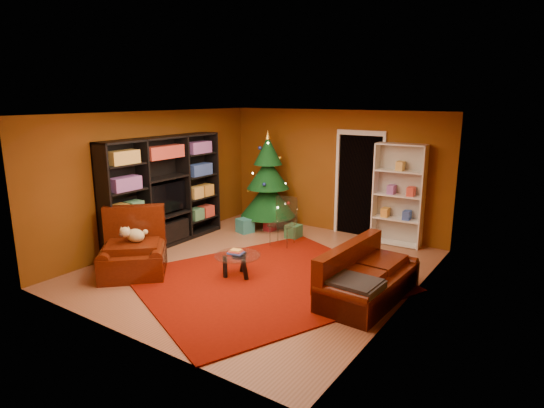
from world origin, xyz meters
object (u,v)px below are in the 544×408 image
Objects in this scene: rug at (266,281)px; gift_box_green at (293,231)px; gift_box_teal at (245,225)px; acrylic_chair at (282,224)px; sofa at (370,273)px; dog at (136,236)px; coffee_table at (238,266)px; christmas_tree at (268,181)px; media_unit at (164,192)px; white_bookshelf at (398,195)px; gift_box_red at (270,226)px; armchair at (133,249)px.

rug is 13.35× the size of gift_box_green.
acrylic_chair is (1.15, -0.30, 0.28)m from gift_box_teal.
acrylic_chair is (-2.34, 1.31, 0.04)m from sofa.
dog reaches higher than gift_box_teal.
christmas_tree is at bearing 115.00° from coffee_table.
gift_box_teal is at bearing 45.03° from dog.
gift_box_green is (0.90, -0.37, -0.92)m from christmas_tree.
media_unit reaches higher than sofa.
coffee_table is (2.23, -0.55, -0.87)m from media_unit.
christmas_tree is at bearing 42.31° from dog.
white_bookshelf reaches higher than coffee_table.
rug is at bearing -55.95° from christmas_tree.
media_unit is at bearing 91.27° from sofa.
gift_box_red is at bearing 123.31° from rug.
media_unit is at bearing 73.87° from armchair.
white_bookshelf reaches higher than armchair.
white_bookshelf is at bearing 8.39° from dog.
white_bookshelf is 1.85× the size of armchair.
sofa is (2.42, -1.86, 0.26)m from gift_box_green.
christmas_tree is 7.17× the size of gift_box_teal.
christmas_tree is at bearing 157.53° from gift_box_green.
media_unit reaches higher than white_bookshelf.
gift_box_teal reaches higher than gift_box_red.
gift_box_green is 2.22m from white_bookshelf.
christmas_tree reaches higher than armchair.
rug is at bearing -74.16° from acrylic_chair.
gift_box_red is 3.74m from sofa.
coffee_table is at bearing -13.86° from armchair.
white_bookshelf reaches higher than gift_box_green.
sofa reaches higher than gift_box_green.
christmas_tree is 3.58m from armchair.
acrylic_chair is (1.95, 1.21, -0.63)m from media_unit.
armchair is 1.28× the size of acrylic_chair.
christmas_tree reaches higher than dog.
sofa is 2.47× the size of coffee_table.
gift_box_teal reaches higher than rug.
rug is 4.35× the size of acrylic_chair.
gift_box_green is 3.37m from armchair.
christmas_tree is at bearing 58.77° from sofa.
white_bookshelf reaches higher than gift_box_teal.
armchair is 2.77× the size of dog.
media_unit is 1.27× the size of christmas_tree.
white_bookshelf is at bearing 70.64° from rug.
media_unit reaches higher than gift_box_teal.
gift_box_green is at bearing 110.95° from rug.
gift_box_green is 0.38× the size of coffee_table.
coffee_table is at bearing -15.90° from dog.
coffee_table is 1.79m from acrylic_chair.
christmas_tree is 1.19× the size of sofa.
white_bookshelf is at bearing 22.65° from gift_box_green.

